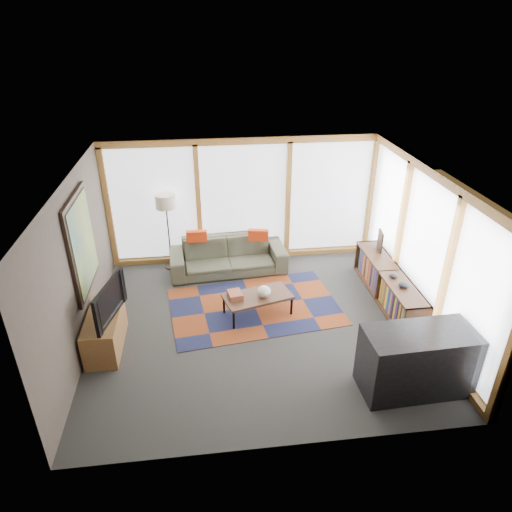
{
  "coord_description": "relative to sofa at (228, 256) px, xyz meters",
  "views": [
    {
      "loc": [
        -0.83,
        -6.26,
        4.64
      ],
      "look_at": [
        0.0,
        0.4,
        1.1
      ],
      "focal_mm": 32.0,
      "sensor_mm": 36.0,
      "label": 1
    }
  ],
  "objects": [
    {
      "name": "ground",
      "position": [
        0.39,
        -1.91,
        -0.34
      ],
      "size": [
        5.5,
        5.5,
        0.0
      ],
      "primitive_type": "plane",
      "color": "#2C2C2A",
      "rests_on": "ground"
    },
    {
      "name": "room_envelope",
      "position": [
        0.88,
        -1.35,
        1.2
      ],
      "size": [
        5.52,
        5.02,
        2.62
      ],
      "color": "#473D36",
      "rests_on": "ground"
    },
    {
      "name": "rug",
      "position": [
        0.38,
        -1.39,
        -0.33
      ],
      "size": [
        3.17,
        2.25,
        0.01
      ],
      "primitive_type": "cube",
      "rotation": [
        0.0,
        0.0,
        0.12
      ],
      "color": "maroon",
      "rests_on": "ground"
    },
    {
      "name": "sofa",
      "position": [
        0.0,
        0.0,
        0.0
      ],
      "size": [
        2.38,
        1.07,
        0.68
      ],
      "primitive_type": "imported",
      "rotation": [
        0.0,
        0.0,
        0.07
      ],
      "color": "#333629",
      "rests_on": "ground"
    },
    {
      "name": "pillow_left",
      "position": [
        -0.6,
        0.05,
        0.45
      ],
      "size": [
        0.41,
        0.13,
        0.22
      ],
      "primitive_type": "cube",
      "rotation": [
        0.0,
        0.0,
        -0.02
      ],
      "color": "red",
      "rests_on": "sofa"
    },
    {
      "name": "pillow_right",
      "position": [
        0.62,
        -0.04,
        0.45
      ],
      "size": [
        0.42,
        0.2,
        0.22
      ],
      "primitive_type": "cube",
      "rotation": [
        0.0,
        0.0,
        -0.21
      ],
      "color": "red",
      "rests_on": "sofa"
    },
    {
      "name": "floor_lamp",
      "position": [
        -1.16,
        0.29,
        0.46
      ],
      "size": [
        0.4,
        0.4,
        1.6
      ],
      "primitive_type": null,
      "color": "black",
      "rests_on": "ground"
    },
    {
      "name": "coffee_table",
      "position": [
        0.4,
        -1.61,
        -0.15
      ],
      "size": [
        1.26,
        0.86,
        0.38
      ],
      "primitive_type": null,
      "rotation": [
        0.0,
        0.0,
        0.27
      ],
      "color": "#362516",
      "rests_on": "ground"
    },
    {
      "name": "book_stack",
      "position": [
        0.01,
        -1.62,
        0.09
      ],
      "size": [
        0.27,
        0.32,
        0.09
      ],
      "primitive_type": "cube",
      "rotation": [
        0.0,
        0.0,
        0.18
      ],
      "color": "brown",
      "rests_on": "coffee_table"
    },
    {
      "name": "vase",
      "position": [
        0.5,
        -1.66,
        0.15
      ],
      "size": [
        0.25,
        0.25,
        0.2
      ],
      "primitive_type": "ellipsoid",
      "rotation": [
        0.0,
        0.0,
        0.09
      ],
      "color": "silver",
      "rests_on": "coffee_table"
    },
    {
      "name": "bookshelf",
      "position": [
        2.82,
        -1.44,
        -0.03
      ],
      "size": [
        0.45,
        2.45,
        0.61
      ],
      "primitive_type": null,
      "color": "#362516",
      "rests_on": "ground"
    },
    {
      "name": "bowl_a",
      "position": [
        2.82,
        -2.01,
        0.32
      ],
      "size": [
        0.21,
        0.21,
        0.09
      ],
      "primitive_type": "ellipsoid",
      "rotation": [
        0.0,
        0.0,
        -0.11
      ],
      "color": "black",
      "rests_on": "bookshelf"
    },
    {
      "name": "bowl_b",
      "position": [
        2.78,
        -1.68,
        0.31
      ],
      "size": [
        0.17,
        0.17,
        0.07
      ],
      "primitive_type": "ellipsoid",
      "rotation": [
        0.0,
        0.0,
        -0.14
      ],
      "color": "black",
      "rests_on": "bookshelf"
    },
    {
      "name": "shelf_picture",
      "position": [
        2.9,
        -0.65,
        0.47
      ],
      "size": [
        0.08,
        0.31,
        0.4
      ],
      "primitive_type": "cube",
      "rotation": [
        0.0,
        0.0,
        -0.16
      ],
      "color": "black",
      "rests_on": "bookshelf"
    },
    {
      "name": "tv_console",
      "position": [
        -2.07,
        -2.2,
        -0.05
      ],
      "size": [
        0.49,
        1.17,
        0.59
      ],
      "primitive_type": "cube",
      "color": "brown",
      "rests_on": "ground"
    },
    {
      "name": "television",
      "position": [
        -2.0,
        -2.23,
        0.54
      ],
      "size": [
        0.38,
        1.04,
        0.6
      ],
      "primitive_type": "imported",
      "rotation": [
        0.0,
        0.0,
        1.32
      ],
      "color": "black",
      "rests_on": "tv_console"
    },
    {
      "name": "bar_counter",
      "position": [
        2.33,
        -3.65,
        0.13
      ],
      "size": [
        1.51,
        0.75,
        0.94
      ],
      "primitive_type": "cube",
      "rotation": [
        0.0,
        0.0,
        0.04
      ],
      "color": "black",
      "rests_on": "ground"
    }
  ]
}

